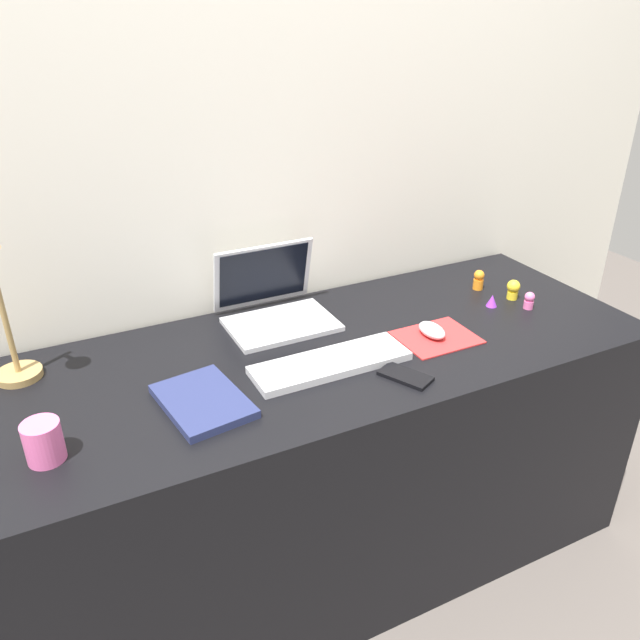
% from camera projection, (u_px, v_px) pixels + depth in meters
% --- Properties ---
extents(ground_plane, '(6.00, 6.00, 0.00)m').
position_uv_depth(ground_plane, '(327.00, 548.00, 2.01)').
color(ground_plane, '#59514C').
extents(back_wall, '(2.98, 0.05, 1.64)m').
position_uv_depth(back_wall, '(273.00, 271.00, 1.94)').
color(back_wall, silver).
rests_on(back_wall, ground_plane).
extents(desk, '(1.78, 0.68, 0.74)m').
position_uv_depth(desk, '(328.00, 457.00, 1.84)').
color(desk, black).
rests_on(desk, ground_plane).
extents(laptop, '(0.30, 0.26, 0.21)m').
position_uv_depth(laptop, '(273.00, 302.00, 1.80)').
color(laptop, silver).
rests_on(laptop, desk).
extents(keyboard, '(0.41, 0.13, 0.02)m').
position_uv_depth(keyboard, '(331.00, 363.00, 1.58)').
color(keyboard, silver).
rests_on(keyboard, desk).
extents(mousepad, '(0.21, 0.17, 0.00)m').
position_uv_depth(mousepad, '(436.00, 337.00, 1.72)').
color(mousepad, red).
rests_on(mousepad, desk).
extents(mouse, '(0.06, 0.10, 0.03)m').
position_uv_depth(mouse, '(432.00, 330.00, 1.71)').
color(mouse, silver).
rests_on(mouse, mousepad).
extents(cell_phone, '(0.11, 0.14, 0.01)m').
position_uv_depth(cell_phone, '(405.00, 376.00, 1.53)').
color(cell_phone, black).
rests_on(cell_phone, desk).
extents(desk_lamp, '(0.11, 0.16, 0.37)m').
position_uv_depth(desk_lamp, '(4.00, 320.00, 1.43)').
color(desk_lamp, '#A5844C').
rests_on(desk_lamp, desk).
extents(notebook_pad, '(0.20, 0.26, 0.02)m').
position_uv_depth(notebook_pad, '(203.00, 401.00, 1.43)').
color(notebook_pad, navy).
rests_on(notebook_pad, desk).
extents(coffee_mug, '(0.08, 0.08, 0.09)m').
position_uv_depth(coffee_mug, '(43.00, 442.00, 1.25)').
color(coffee_mug, pink).
rests_on(coffee_mug, desk).
extents(toy_figurine_yellow, '(0.04, 0.04, 0.06)m').
position_uv_depth(toy_figurine_yellow, '(513.00, 289.00, 1.93)').
color(toy_figurine_yellow, yellow).
rests_on(toy_figurine_yellow, desk).
extents(toy_figurine_pink, '(0.03, 0.03, 0.05)m').
position_uv_depth(toy_figurine_pink, '(529.00, 300.00, 1.87)').
color(toy_figurine_pink, pink).
rests_on(toy_figurine_pink, desk).
extents(toy_figurine_purple, '(0.03, 0.03, 0.04)m').
position_uv_depth(toy_figurine_purple, '(492.00, 301.00, 1.89)').
color(toy_figurine_purple, purple).
rests_on(toy_figurine_purple, desk).
extents(toy_figurine_orange, '(0.03, 0.03, 0.06)m').
position_uv_depth(toy_figurine_orange, '(479.00, 280.00, 2.00)').
color(toy_figurine_orange, orange).
rests_on(toy_figurine_orange, desk).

